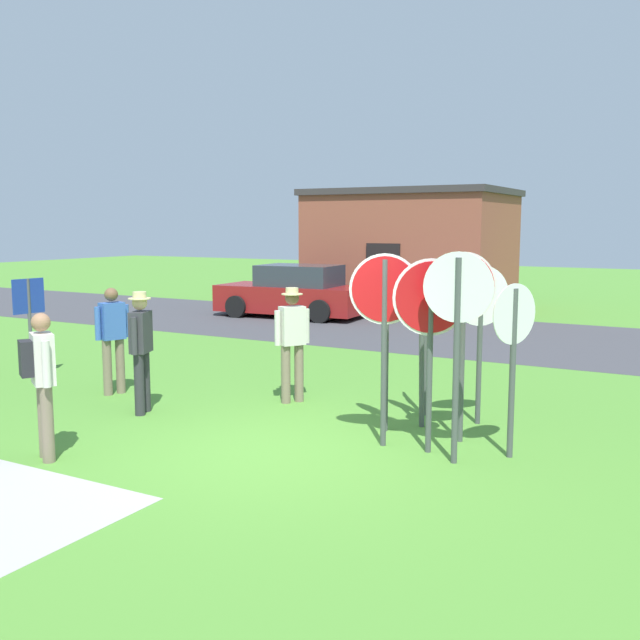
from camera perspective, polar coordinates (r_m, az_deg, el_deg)
ground_plane at (r=8.69m, az=-4.07°, el=-10.35°), size 80.00×80.00×0.00m
street_asphalt at (r=17.72m, az=13.96°, el=-1.32°), size 60.00×6.40×0.01m
building_background at (r=24.11m, az=7.24°, el=5.67°), size 6.20×4.71×3.79m
parked_car_on_street at (r=20.98m, az=-2.09°, el=2.13°), size 4.41×2.24×1.51m
stop_sign_low_front at (r=8.91m, az=11.23°, el=0.65°), size 0.65×0.58×2.35m
stop_sign_rear_right at (r=9.50m, az=8.06°, el=0.25°), size 0.66×0.40×2.16m
stop_sign_center_cluster at (r=8.42m, az=8.72°, el=0.04°), size 0.76×0.50×2.29m
stop_sign_tallest at (r=9.80m, az=12.54°, el=0.31°), size 0.59×0.57×2.14m
stop_sign_leaning_right at (r=9.26m, az=5.27°, el=-0.16°), size 0.62×0.32×2.12m
stop_sign_rear_left at (r=10.11m, az=8.27°, el=-0.08°), size 0.34×0.61×1.99m
stop_sign_nearest at (r=8.46m, az=15.01°, el=-1.59°), size 0.32×0.63×2.01m
stop_sign_far_back at (r=8.61m, az=5.11°, el=0.46°), size 0.79×0.33×2.33m
stop_sign_leaning_left at (r=8.08m, az=10.79°, el=0.05°), size 0.78×0.10×2.38m
person_in_blue at (r=10.47m, az=-13.94°, el=-1.93°), size 0.33×0.54×1.74m
person_with_sunhat at (r=11.81m, az=-16.10°, el=-0.96°), size 0.43×0.55×1.69m
person_on_left at (r=10.81m, az=-2.21°, el=-1.42°), size 0.38×0.49×1.74m
person_near_signs at (r=8.74m, az=-21.13°, el=-4.10°), size 0.50×0.46×1.69m
info_panel_middle at (r=13.40m, az=-21.97°, el=0.74°), size 0.08×0.60×1.75m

